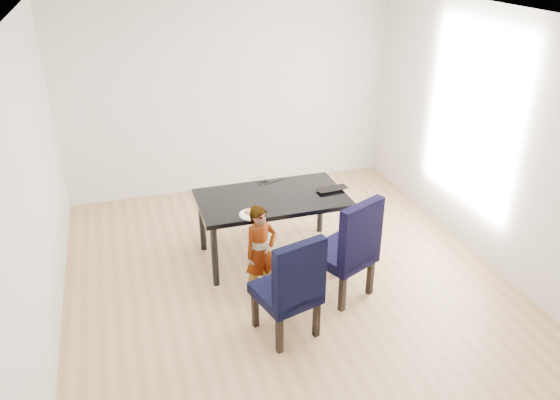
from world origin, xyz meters
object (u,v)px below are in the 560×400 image
object	(u,v)px
laptop	(330,187)
dining_table	(272,227)
chair_left	(286,284)
chair_right	(342,246)
plate	(252,214)
child	(261,252)

from	to	relation	value
laptop	dining_table	bearing A→B (deg)	-4.31
chair_left	laptop	xyz separation A→B (m)	(0.93, 1.28, 0.24)
dining_table	chair_left	bearing A→B (deg)	-101.23
dining_table	chair_right	bearing A→B (deg)	-62.17
chair_right	chair_left	bearing A→B (deg)	-174.56
plate	chair_right	bearing A→B (deg)	-33.87
plate	child	bearing A→B (deg)	-88.24
chair_left	laptop	distance (m)	1.61
dining_table	laptop	xyz separation A→B (m)	(0.68, -0.00, 0.39)
plate	laptop	distance (m)	1.06
child	dining_table	bearing A→B (deg)	46.38
chair_right	plate	size ratio (longest dim) A/B	4.32
plate	dining_table	bearing A→B (deg)	47.86
dining_table	laptop	world-z (taller)	laptop
chair_right	child	bearing A→B (deg)	139.43
chair_right	plate	xyz separation A→B (m)	(-0.78, 0.52, 0.21)
dining_table	child	distance (m)	0.73
dining_table	plate	world-z (taller)	plate
chair_left	plate	world-z (taller)	chair_left
plate	laptop	bearing A→B (deg)	19.34
chair_right	child	size ratio (longest dim) A/B	1.11
dining_table	chair_right	size ratio (longest dim) A/B	1.46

